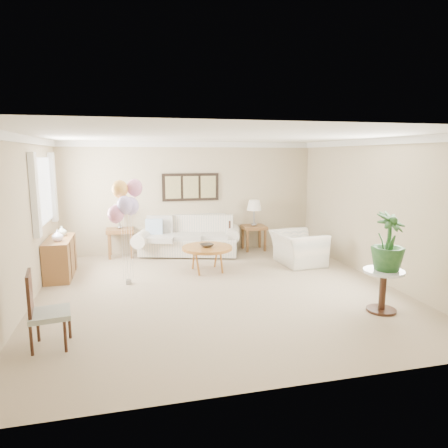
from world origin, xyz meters
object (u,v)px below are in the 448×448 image
accent_chair (43,309)px  coffee_table (207,249)px  sofa (189,239)px  armchair (298,248)px  balloon_cluster (125,201)px

accent_chair → coffee_table: bearing=46.7°
sofa → armchair: 2.55m
sofa → armchair: sofa is taller
armchair → balloon_cluster: (-3.53, -0.54, 1.17)m
sofa → balloon_cluster: 2.66m
sofa → balloon_cluster: (-1.40, -1.94, 1.15)m
coffee_table → armchair: size_ratio=0.95×
sofa → accent_chair: 4.81m
coffee_table → accent_chair: size_ratio=1.06×
sofa → balloon_cluster: size_ratio=1.42×
armchair → accent_chair: accent_chair is taller
coffee_table → accent_chair: accent_chair is taller
sofa → coffee_table: size_ratio=2.67×
sofa → accent_chair: size_ratio=2.83×
sofa → coffee_table: (0.14, -1.49, 0.11)m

